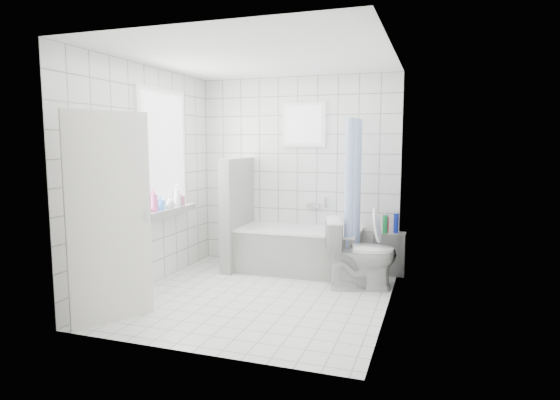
% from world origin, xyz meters
% --- Properties ---
extents(ground, '(3.00, 3.00, 0.00)m').
position_xyz_m(ground, '(0.00, 0.00, 0.00)').
color(ground, white).
rests_on(ground, ground).
extents(ceiling, '(3.00, 3.00, 0.00)m').
position_xyz_m(ceiling, '(0.00, 0.00, 2.60)').
color(ceiling, white).
rests_on(ceiling, ground).
extents(wall_back, '(2.80, 0.02, 2.60)m').
position_xyz_m(wall_back, '(0.00, 1.50, 1.30)').
color(wall_back, white).
rests_on(wall_back, ground).
extents(wall_front, '(2.80, 0.02, 2.60)m').
position_xyz_m(wall_front, '(0.00, -1.50, 1.30)').
color(wall_front, white).
rests_on(wall_front, ground).
extents(wall_left, '(0.02, 3.00, 2.60)m').
position_xyz_m(wall_left, '(-1.40, 0.00, 1.30)').
color(wall_left, white).
rests_on(wall_left, ground).
extents(wall_right, '(0.02, 3.00, 2.60)m').
position_xyz_m(wall_right, '(1.40, 0.00, 1.30)').
color(wall_right, white).
rests_on(wall_right, ground).
extents(window_left, '(0.01, 0.90, 1.40)m').
position_xyz_m(window_left, '(-1.35, 0.30, 1.60)').
color(window_left, white).
rests_on(window_left, wall_left).
extents(window_back, '(0.50, 0.01, 0.50)m').
position_xyz_m(window_back, '(0.10, 1.46, 1.95)').
color(window_back, white).
rests_on(window_back, wall_back).
extents(window_sill, '(0.18, 1.02, 0.08)m').
position_xyz_m(window_sill, '(-1.31, 0.30, 0.86)').
color(window_sill, white).
rests_on(window_sill, wall_left).
extents(door, '(0.44, 0.71, 2.00)m').
position_xyz_m(door, '(-1.05, -1.13, 1.00)').
color(door, silver).
rests_on(door, ground).
extents(bathtub, '(1.60, 0.77, 0.58)m').
position_xyz_m(bathtub, '(0.14, 1.12, 0.29)').
color(bathtub, white).
rests_on(bathtub, ground).
extents(partition_wall, '(0.15, 0.85, 1.50)m').
position_xyz_m(partition_wall, '(-0.72, 1.07, 0.75)').
color(partition_wall, white).
rests_on(partition_wall, ground).
extents(tiled_ledge, '(0.40, 0.24, 0.55)m').
position_xyz_m(tiled_ledge, '(1.29, 1.38, 0.28)').
color(tiled_ledge, white).
rests_on(tiled_ledge, ground).
extents(toilet, '(0.92, 0.68, 0.84)m').
position_xyz_m(toilet, '(1.03, 0.65, 0.42)').
color(toilet, white).
rests_on(toilet, ground).
extents(curtain_rod, '(0.02, 0.80, 0.02)m').
position_xyz_m(curtain_rod, '(0.88, 1.10, 2.00)').
color(curtain_rod, silver).
rests_on(curtain_rod, wall_back).
extents(shower_curtain, '(0.14, 0.48, 1.78)m').
position_xyz_m(shower_curtain, '(0.88, 0.97, 1.10)').
color(shower_curtain, '#4C77E0').
rests_on(shower_curtain, curtain_rod).
extents(tub_faucet, '(0.18, 0.06, 0.06)m').
position_xyz_m(tub_faucet, '(0.24, 1.46, 0.85)').
color(tub_faucet, silver).
rests_on(tub_faucet, wall_back).
extents(sill_bottles, '(0.14, 0.72, 0.29)m').
position_xyz_m(sill_bottles, '(-1.30, 0.26, 1.02)').
color(sill_bottles, '#3495EB').
rests_on(sill_bottles, window_sill).
extents(ledge_bottles, '(0.20, 0.14, 0.25)m').
position_xyz_m(ledge_bottles, '(1.28, 1.36, 0.67)').
color(ledge_bottles, '#199847').
rests_on(ledge_bottles, tiled_ledge).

